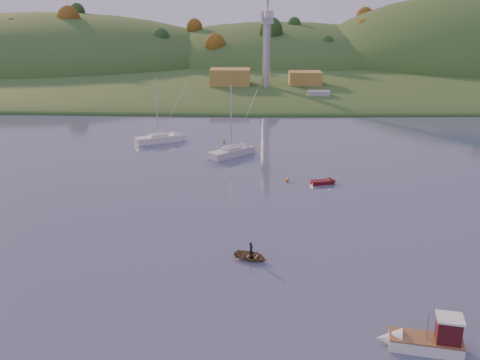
{
  "coord_description": "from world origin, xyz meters",
  "views": [
    {
      "loc": [
        -2.29,
        -27.62,
        23.01
      ],
      "look_at": [
        -3.56,
        37.01,
        2.29
      ],
      "focal_mm": 40.0,
      "sensor_mm": 36.0,
      "label": 1
    }
  ],
  "objects_px": {
    "sailboat_near": "(231,151)",
    "fishing_boat": "(420,339)",
    "sailboat_far": "(158,138)",
    "red_tender": "(327,182)",
    "canoe": "(251,256)"
  },
  "relations": [
    {
      "from": "sailboat_far",
      "to": "red_tender",
      "type": "height_order",
      "value": "sailboat_far"
    },
    {
      "from": "sailboat_near",
      "to": "canoe",
      "type": "distance_m",
      "value": 38.13
    },
    {
      "from": "sailboat_far",
      "to": "canoe",
      "type": "relative_size",
      "value": 3.46
    },
    {
      "from": "canoe",
      "to": "red_tender",
      "type": "height_order",
      "value": "red_tender"
    },
    {
      "from": "fishing_boat",
      "to": "red_tender",
      "type": "distance_m",
      "value": 37.74
    },
    {
      "from": "fishing_boat",
      "to": "sailboat_near",
      "type": "bearing_deg",
      "value": -61.65
    },
    {
      "from": "canoe",
      "to": "sailboat_far",
      "type": "bearing_deg",
      "value": 44.46
    },
    {
      "from": "sailboat_near",
      "to": "fishing_boat",
      "type": "bearing_deg",
      "value": -118.72
    },
    {
      "from": "sailboat_near",
      "to": "canoe",
      "type": "bearing_deg",
      "value": -130.13
    },
    {
      "from": "sailboat_near",
      "to": "canoe",
      "type": "relative_size",
      "value": 3.47
    },
    {
      "from": "canoe",
      "to": "red_tender",
      "type": "distance_m",
      "value": 25.88
    },
    {
      "from": "sailboat_near",
      "to": "sailboat_far",
      "type": "height_order",
      "value": "sailboat_near"
    },
    {
      "from": "sailboat_far",
      "to": "red_tender",
      "type": "xyz_separation_m",
      "value": [
        27.29,
        -23.57,
        -0.49
      ]
    },
    {
      "from": "canoe",
      "to": "red_tender",
      "type": "xyz_separation_m",
      "value": [
        10.51,
        23.64,
        -0.08
      ]
    },
    {
      "from": "fishing_boat",
      "to": "sailboat_far",
      "type": "distance_m",
      "value": 67.68
    }
  ]
}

